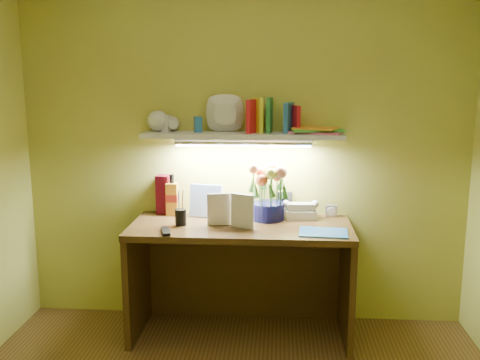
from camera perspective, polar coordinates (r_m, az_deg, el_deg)
name	(u,v)px	position (r m, az deg, el deg)	size (l,w,h in m)	color
desk	(241,281)	(3.52, 0.07, -10.68)	(1.40, 0.60, 0.75)	#3B2310
flower_bouquet	(268,190)	(3.49, 2.96, -1.10)	(0.25, 0.25, 0.39)	#0D0E3E
telephone	(300,209)	(3.56, 6.46, -3.12)	(0.20, 0.15, 0.12)	beige
desk_clock	(331,211)	(3.64, 9.70, -3.24)	(0.08, 0.04, 0.08)	#B2B1B6
whisky_bottle	(172,195)	(3.63, -7.24, -1.57)	(0.08, 0.08, 0.28)	orange
whisky_box	(164,194)	(3.68, -8.14, -1.54)	(0.09, 0.09, 0.27)	#4E0715
pen_cup	(181,212)	(3.39, -6.36, -3.38)	(0.07, 0.07, 0.17)	black
art_card	(206,201)	(3.57, -3.63, -2.23)	(0.22, 0.04, 0.22)	white
tv_remote	(166,231)	(3.26, -7.92, -5.43)	(0.04, 0.16, 0.02)	black
blue_folder	(323,232)	(3.26, 8.89, -5.54)	(0.29, 0.21, 0.01)	#276BB9
desk_book_a	(207,209)	(3.36, -3.53, -3.16)	(0.15, 0.02, 0.21)	silver
desk_book_b	(231,209)	(3.33, -0.97, -3.17)	(0.16, 0.02, 0.22)	silver
wall_shelf	(241,129)	(3.47, 0.15, 5.48)	(1.32, 0.34, 0.26)	silver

